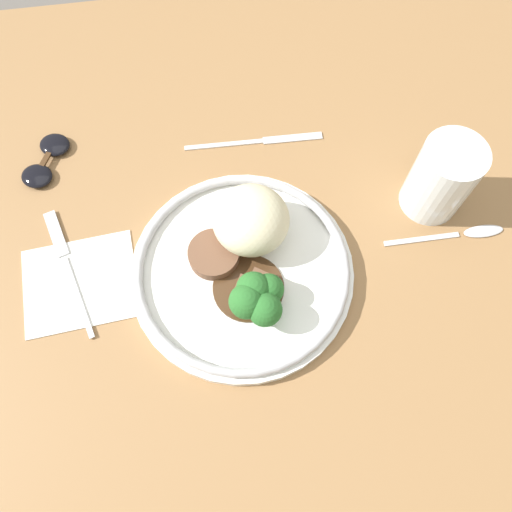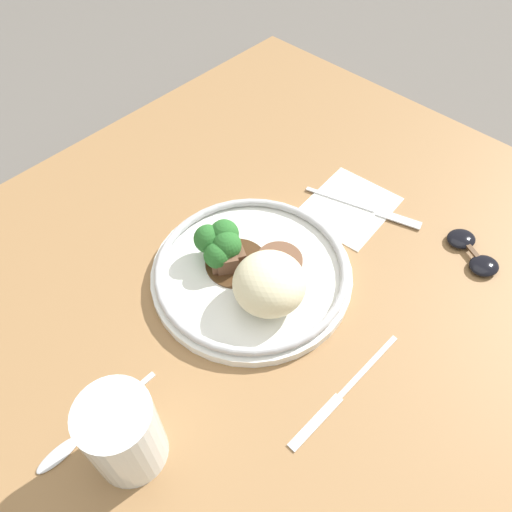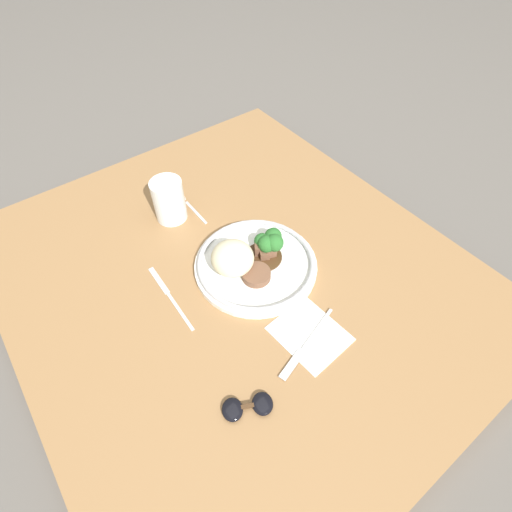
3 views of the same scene
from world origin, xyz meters
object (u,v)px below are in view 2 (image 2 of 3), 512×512
object	(u,v)px
juice_glass	(124,436)
fork	(374,211)
spoon	(75,441)
plate	(252,270)
sunglasses	(472,252)
knife	(343,393)

from	to	relation	value
juice_glass	fork	size ratio (longest dim) A/B	0.61
spoon	plate	bearing A→B (deg)	-177.89
plate	spoon	size ratio (longest dim) A/B	1.74
sunglasses	spoon	bearing A→B (deg)	6.67
plate	sunglasses	world-z (taller)	plate
plate	spoon	bearing A→B (deg)	1.67
juice_glass	spoon	distance (m)	0.09
fork	knife	world-z (taller)	fork
juice_glass	fork	distance (m)	0.50
fork	plate	bearing A→B (deg)	-118.56
juice_glass	sunglasses	xyz separation A→B (m)	(-0.53, 0.14, -0.04)
spoon	sunglasses	world-z (taller)	sunglasses
knife	juice_glass	bearing A→B (deg)	-29.27
juice_glass	sunglasses	distance (m)	0.55
knife	fork	bearing A→B (deg)	-150.08
knife	spoon	size ratio (longest dim) A/B	1.23
juice_glass	knife	bearing A→B (deg)	148.94
fork	knife	xyz separation A→B (m)	(0.28, 0.15, -0.00)
spoon	juice_glass	bearing A→B (deg)	124.65
fork	spoon	distance (m)	0.54
spoon	sunglasses	distance (m)	0.60
fork	sunglasses	size ratio (longest dim) A/B	1.81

